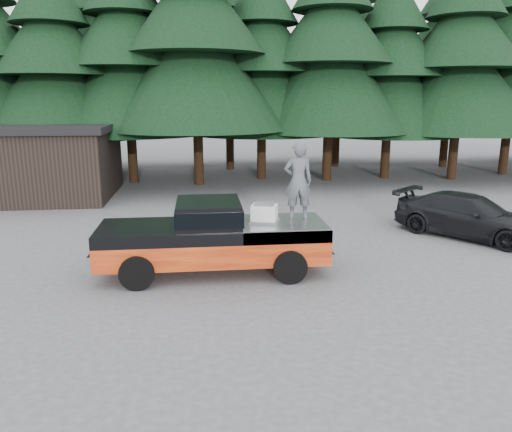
{
  "coord_description": "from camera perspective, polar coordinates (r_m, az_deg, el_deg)",
  "views": [
    {
      "loc": [
        -1.0,
        -11.66,
        4.5
      ],
      "look_at": [
        0.34,
        0.0,
        1.68
      ],
      "focal_mm": 35.0,
      "sensor_mm": 36.0,
      "label": 1
    }
  ],
  "objects": [
    {
      "name": "utility_building",
      "position": [
        25.13,
        -25.23,
        5.74
      ],
      "size": [
        8.4,
        6.4,
        3.3
      ],
      "color": "black",
      "rests_on": "ground"
    },
    {
      "name": "ground",
      "position": [
        12.54,
        -1.57,
        -7.55
      ],
      "size": [
        120.0,
        120.0,
        0.0
      ],
      "primitive_type": "plane",
      "color": "#4A4B4D",
      "rests_on": "ground"
    },
    {
      "name": "treeline",
      "position": [
        29.07,
        -3.98,
        19.83
      ],
      "size": [
        60.15,
        16.05,
        17.5
      ],
      "color": "black",
      "rests_on": "ground"
    },
    {
      "name": "air_compressor",
      "position": [
        12.87,
        0.96,
        0.24
      ],
      "size": [
        0.76,
        0.69,
        0.44
      ],
      "primitive_type": "cube",
      "rotation": [
        0.0,
        0.0,
        -0.29
      ],
      "color": "silver",
      "rests_on": "pickup_truck"
    },
    {
      "name": "pickup_truck",
      "position": [
        13.04,
        -4.91,
        -3.67
      ],
      "size": [
        6.0,
        2.04,
        1.33
      ],
      "primitive_type": null,
      "color": "#F15619",
      "rests_on": "ground"
    },
    {
      "name": "man_on_bed",
      "position": [
        13.12,
        4.84,
        4.01
      ],
      "size": [
        0.76,
        0.52,
        2.04
      ],
      "primitive_type": "imported",
      "rotation": [
        0.0,
        0.0,
        3.1
      ],
      "color": "#4C4F52",
      "rests_on": "pickup_truck"
    },
    {
      "name": "parked_car",
      "position": [
        17.73,
        23.19,
        -0.0
      ],
      "size": [
        4.53,
        4.97,
        1.39
      ],
      "primitive_type": "imported",
      "rotation": [
        0.0,
        0.0,
        0.67
      ],
      "color": "black",
      "rests_on": "ground"
    },
    {
      "name": "truck_cab",
      "position": [
        12.78,
        -5.45,
        0.44
      ],
      "size": [
        1.66,
        1.9,
        0.59
      ],
      "primitive_type": "cube",
      "color": "black",
      "rests_on": "pickup_truck"
    }
  ]
}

